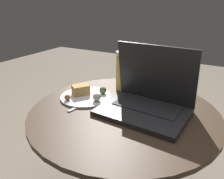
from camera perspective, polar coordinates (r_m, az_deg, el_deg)
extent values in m
cylinder|color=#9E9EA3|center=(1.03, 2.73, -19.22)|extent=(0.07, 0.07, 0.53)
cylinder|color=#38281C|center=(0.88, 3.06, -5.69)|extent=(0.74, 0.74, 0.02)
cube|color=#232326|center=(0.84, 8.01, -5.86)|extent=(0.34, 0.26, 0.02)
cube|color=black|center=(0.86, 9.05, -4.31)|extent=(0.26, 0.13, 0.00)
cube|color=#232326|center=(0.87, 11.26, 4.03)|extent=(0.33, 0.07, 0.23)
cube|color=black|center=(0.87, 11.19, 3.95)|extent=(0.30, 0.05, 0.21)
cylinder|color=gold|center=(1.04, 3.07, 4.49)|extent=(0.07, 0.07, 0.17)
cylinder|color=white|center=(1.02, 3.18, 9.41)|extent=(0.07, 0.07, 0.02)
cylinder|color=silver|center=(0.98, -6.83, -1.84)|extent=(0.22, 0.22, 0.01)
cube|color=tan|center=(0.98, -8.15, -0.05)|extent=(0.08, 0.09, 0.04)
sphere|color=#9E5B38|center=(0.94, -11.57, -2.02)|extent=(0.03, 0.03, 0.03)
sphere|color=beige|center=(0.92, -3.87, -1.81)|extent=(0.04, 0.04, 0.04)
sphere|color=#4C6B33|center=(0.98, -2.42, -0.19)|extent=(0.03, 0.03, 0.03)
cube|color=silver|center=(0.90, -8.61, -4.38)|extent=(0.03, 0.12, 0.00)
cube|color=silver|center=(0.95, -5.02, -2.65)|extent=(0.03, 0.05, 0.00)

